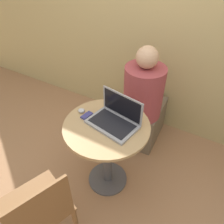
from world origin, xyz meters
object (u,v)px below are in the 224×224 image
(laptop, at_px, (115,118))
(person_seated, at_px, (144,107))
(chair_empty, at_px, (40,212))
(cell_phone, at_px, (87,116))

(laptop, bearing_deg, person_seated, 89.70)
(chair_empty, distance_m, person_seated, 1.35)
(cell_phone, distance_m, chair_empty, 0.76)
(chair_empty, height_order, person_seated, person_seated)
(laptop, bearing_deg, chair_empty, -101.33)
(cell_phone, xyz_separation_m, chair_empty, (0.09, -0.70, -0.28))
(person_seated, bearing_deg, laptop, -90.30)
(cell_phone, bearing_deg, person_seated, 69.86)
(chair_empty, bearing_deg, cell_phone, 97.09)
(chair_empty, bearing_deg, person_seated, 83.57)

